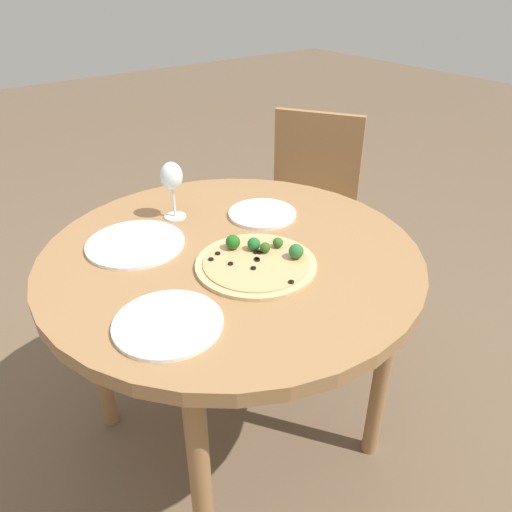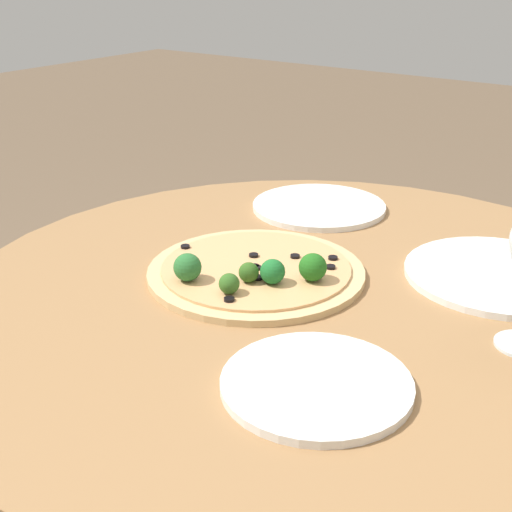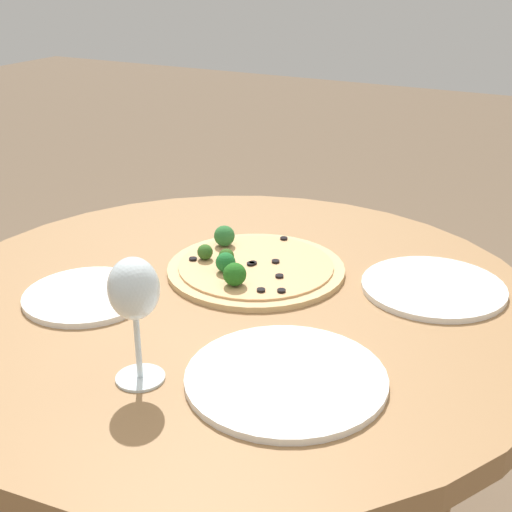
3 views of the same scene
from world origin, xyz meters
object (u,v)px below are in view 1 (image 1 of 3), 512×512
plate_near (262,214)px  plate_far (168,323)px  pizza (256,261)px  plate_side (135,244)px  chair (308,208)px  wine_glass (172,178)px

plate_near → plate_far: same height
pizza → plate_side: size_ratio=1.16×
plate_near → chair: bearing=-147.0°
chair → plate_far: 1.21m
chair → plate_far: size_ratio=3.62×
plate_near → plate_far: 0.57m
pizza → plate_side: bearing=-54.1°
wine_glass → plate_near: size_ratio=0.84×
wine_glass → pizza: bearing=94.8°
wine_glass → plate_far: size_ratio=0.73×
pizza → plate_side: pizza is taller
chair → plate_side: 0.97m
wine_glass → plate_far: (0.27, 0.45, -0.12)m
plate_near → plate_side: (0.39, -0.07, -0.00)m
pizza → plate_near: bearing=-131.1°
plate_side → chair: bearing=-163.5°
plate_far → chair: bearing=-147.9°
plate_far → plate_side: 0.37m
wine_glass → plate_side: 0.23m
plate_near → plate_far: bearing=31.2°
wine_glass → plate_far: 0.54m
wine_glass → plate_side: (0.17, 0.09, -0.12)m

